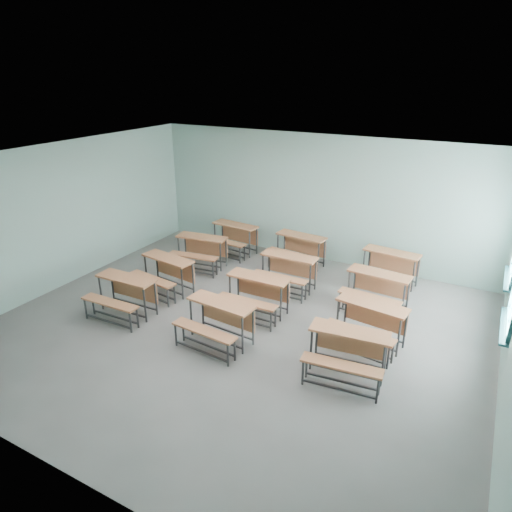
{
  "coord_description": "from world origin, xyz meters",
  "views": [
    {
      "loc": [
        3.93,
        -6.56,
        4.64
      ],
      "look_at": [
        -0.27,
        1.2,
        1.0
      ],
      "focal_mm": 32.0,
      "sensor_mm": 36.0,
      "label": 1
    }
  ],
  "objects_px": {
    "desk_unit_r0c0": "(123,291)",
    "desk_unit_r2c2": "(377,286)",
    "desk_unit_r3c2": "(389,264)",
    "desk_unit_r3c1": "(299,246)",
    "desk_unit_r1c1": "(256,290)",
    "desk_unit_r2c0": "(200,248)",
    "desk_unit_r0c2": "(347,348)",
    "desk_unit_r3c0": "(233,235)",
    "desk_unit_r0c1": "(218,317)",
    "desk_unit_r1c0": "(165,270)",
    "desk_unit_r1c2": "(369,319)",
    "desk_unit_r2c1": "(287,268)"
  },
  "relations": [
    {
      "from": "desk_unit_r0c0",
      "to": "desk_unit_r2c2",
      "type": "distance_m",
      "value": 5.12
    },
    {
      "from": "desk_unit_r3c2",
      "to": "desk_unit_r3c1",
      "type": "bearing_deg",
      "value": -175.13
    },
    {
      "from": "desk_unit_r1c1",
      "to": "desk_unit_r3c2",
      "type": "relative_size",
      "value": 0.95
    },
    {
      "from": "desk_unit_r1c1",
      "to": "desk_unit_r2c0",
      "type": "height_order",
      "value": "same"
    },
    {
      "from": "desk_unit_r0c2",
      "to": "desk_unit_r2c0",
      "type": "xyz_separation_m",
      "value": [
        -4.58,
        2.5,
        0.0
      ]
    },
    {
      "from": "desk_unit_r2c2",
      "to": "desk_unit_r3c0",
      "type": "height_order",
      "value": "same"
    },
    {
      "from": "desk_unit_r0c1",
      "to": "desk_unit_r3c0",
      "type": "xyz_separation_m",
      "value": [
        -2.02,
        3.88,
        0.0
      ]
    },
    {
      "from": "desk_unit_r1c0",
      "to": "desk_unit_r1c1",
      "type": "bearing_deg",
      "value": 10.01
    },
    {
      "from": "desk_unit_r2c2",
      "to": "desk_unit_r0c0",
      "type": "bearing_deg",
      "value": -144.69
    },
    {
      "from": "desk_unit_r3c0",
      "to": "desk_unit_r3c2",
      "type": "distance_m",
      "value": 4.15
    },
    {
      "from": "desk_unit_r1c0",
      "to": "desk_unit_r2c2",
      "type": "distance_m",
      "value": 4.55
    },
    {
      "from": "desk_unit_r2c0",
      "to": "desk_unit_r3c0",
      "type": "height_order",
      "value": "same"
    },
    {
      "from": "desk_unit_r2c0",
      "to": "desk_unit_r3c2",
      "type": "bearing_deg",
      "value": 7.96
    },
    {
      "from": "desk_unit_r1c2",
      "to": "desk_unit_r2c1",
      "type": "xyz_separation_m",
      "value": [
        -2.22,
        1.36,
        0.0
      ]
    },
    {
      "from": "desk_unit_r2c1",
      "to": "desk_unit_r2c2",
      "type": "height_order",
      "value": "same"
    },
    {
      "from": "desk_unit_r1c1",
      "to": "desk_unit_r2c0",
      "type": "bearing_deg",
      "value": 148.31
    },
    {
      "from": "desk_unit_r0c1",
      "to": "desk_unit_r0c2",
      "type": "distance_m",
      "value": 2.35
    },
    {
      "from": "desk_unit_r0c0",
      "to": "desk_unit_r1c2",
      "type": "distance_m",
      "value": 4.78
    },
    {
      "from": "desk_unit_r1c1",
      "to": "desk_unit_r2c1",
      "type": "bearing_deg",
      "value": 85.9
    },
    {
      "from": "desk_unit_r2c1",
      "to": "desk_unit_r3c0",
      "type": "xyz_separation_m",
      "value": [
        -2.19,
        1.3,
        0.0
      ]
    },
    {
      "from": "desk_unit_r0c1",
      "to": "desk_unit_r3c1",
      "type": "height_order",
      "value": "same"
    },
    {
      "from": "desk_unit_r3c0",
      "to": "desk_unit_r3c1",
      "type": "height_order",
      "value": "same"
    },
    {
      "from": "desk_unit_r0c0",
      "to": "desk_unit_r3c1",
      "type": "xyz_separation_m",
      "value": [
        2.09,
        3.95,
        0.0
      ]
    },
    {
      "from": "desk_unit_r0c1",
      "to": "desk_unit_r1c2",
      "type": "relative_size",
      "value": 0.97
    },
    {
      "from": "desk_unit_r0c1",
      "to": "desk_unit_r3c1",
      "type": "xyz_separation_m",
      "value": [
        -0.13,
        3.93,
        0.0
      ]
    },
    {
      "from": "desk_unit_r0c0",
      "to": "desk_unit_r2c1",
      "type": "relative_size",
      "value": 1.01
    },
    {
      "from": "desk_unit_r1c1",
      "to": "desk_unit_r0c2",
      "type": "bearing_deg",
      "value": -26.72
    },
    {
      "from": "desk_unit_r0c1",
      "to": "desk_unit_r3c2",
      "type": "relative_size",
      "value": 0.99
    },
    {
      "from": "desk_unit_r0c2",
      "to": "desk_unit_r2c0",
      "type": "distance_m",
      "value": 5.22
    },
    {
      "from": "desk_unit_r0c0",
      "to": "desk_unit_r3c1",
      "type": "relative_size",
      "value": 0.96
    },
    {
      "from": "desk_unit_r1c0",
      "to": "desk_unit_r1c2",
      "type": "xyz_separation_m",
      "value": [
        4.55,
        0.04,
        0.0
      ]
    },
    {
      "from": "desk_unit_r2c1",
      "to": "desk_unit_r3c1",
      "type": "bearing_deg",
      "value": 102.06
    },
    {
      "from": "desk_unit_r0c2",
      "to": "desk_unit_r1c1",
      "type": "xyz_separation_m",
      "value": [
        -2.25,
        1.1,
        0.0
      ]
    },
    {
      "from": "desk_unit_r2c1",
      "to": "desk_unit_r3c2",
      "type": "xyz_separation_m",
      "value": [
        1.95,
        1.31,
        0.0
      ]
    },
    {
      "from": "desk_unit_r0c0",
      "to": "desk_unit_r0c2",
      "type": "distance_m",
      "value": 4.57
    },
    {
      "from": "desk_unit_r0c2",
      "to": "desk_unit_r3c1",
      "type": "bearing_deg",
      "value": 117.41
    },
    {
      "from": "desk_unit_r0c2",
      "to": "desk_unit_r3c2",
      "type": "xyz_separation_m",
      "value": [
        -0.22,
        3.72,
        0.0
      ]
    },
    {
      "from": "desk_unit_r1c1",
      "to": "desk_unit_r3c0",
      "type": "xyz_separation_m",
      "value": [
        -2.11,
        2.61,
        0.0
      ]
    },
    {
      "from": "desk_unit_r1c1",
      "to": "desk_unit_r3c0",
      "type": "height_order",
      "value": "same"
    },
    {
      "from": "desk_unit_r3c0",
      "to": "desk_unit_r2c1",
      "type": "bearing_deg",
      "value": -25.39
    },
    {
      "from": "desk_unit_r1c0",
      "to": "desk_unit_r0c2",
      "type": "bearing_deg",
      "value": -4.82
    },
    {
      "from": "desk_unit_r3c1",
      "to": "desk_unit_r3c2",
      "type": "xyz_separation_m",
      "value": [
        2.25,
        -0.04,
        0.0
      ]
    },
    {
      "from": "desk_unit_r0c1",
      "to": "desk_unit_r1c0",
      "type": "relative_size",
      "value": 0.97
    },
    {
      "from": "desk_unit_r0c2",
      "to": "desk_unit_r1c2",
      "type": "distance_m",
      "value": 1.06
    },
    {
      "from": "desk_unit_r3c0",
      "to": "desk_unit_r3c2",
      "type": "bearing_deg",
      "value": 5.47
    },
    {
      "from": "desk_unit_r0c1",
      "to": "desk_unit_r1c0",
      "type": "height_order",
      "value": "same"
    },
    {
      "from": "desk_unit_r1c2",
      "to": "desk_unit_r2c0",
      "type": "height_order",
      "value": "same"
    },
    {
      "from": "desk_unit_r0c2",
      "to": "desk_unit_r1c0",
      "type": "distance_m",
      "value": 4.61
    },
    {
      "from": "desk_unit_r0c2",
      "to": "desk_unit_r2c2",
      "type": "xyz_separation_m",
      "value": [
        -0.17,
        2.43,
        0.0
      ]
    },
    {
      "from": "desk_unit_r0c2",
      "to": "desk_unit_r3c2",
      "type": "height_order",
      "value": "same"
    }
  ]
}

